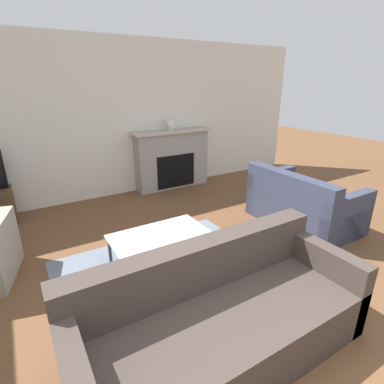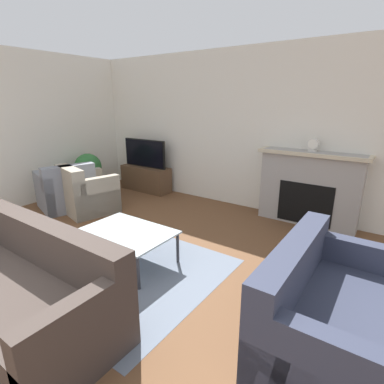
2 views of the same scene
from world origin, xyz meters
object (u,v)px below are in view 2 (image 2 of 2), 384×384
armchair_by_window (67,192)px  potted_plant (88,168)px  tv (145,153)px  armchair_accent (87,195)px  coffee_table (127,234)px  couch_loveseat (330,315)px  couch_sectional (16,287)px  mantel_clock (313,145)px

armchair_by_window → potted_plant: size_ratio=1.27×
tv → armchair_accent: 1.61m
armchair_by_window → coffee_table: bearing=89.9°
potted_plant → coffee_table: bearing=-29.0°
tv → armchair_accent: (0.07, -1.53, -0.50)m
couch_loveseat → armchair_by_window: same height
couch_sectional → potted_plant: size_ratio=2.67×
couch_sectional → armchair_by_window: bearing=138.6°
couch_loveseat → coffee_table: size_ratio=1.39×
couch_sectional → potted_plant: potted_plant is taller
couch_sectional → couch_loveseat: (2.33, 1.19, 0.00)m
armchair_accent → potted_plant: bearing=-24.9°
armchair_accent → mantel_clock: mantel_clock is taller
tv → mantel_clock: mantel_clock is taller
couch_sectional → armchair_by_window: size_ratio=2.11×
tv → potted_plant: 1.18m
armchair_by_window → coffee_table: 2.40m
couch_loveseat → tv: bearing=60.3°
couch_sectional → potted_plant: (-2.57, 2.70, 0.25)m
mantel_clock → armchair_by_window: bearing=-154.8°
coffee_table → mantel_clock: mantel_clock is taller
couch_loveseat → armchair_by_window: (-4.52, 0.74, 0.01)m
couch_sectional → coffee_table: (0.11, 1.22, 0.08)m
mantel_clock → tv: bearing=-177.9°
armchair_by_window → potted_plant: bearing=-136.6°
tv → potted_plant: size_ratio=1.27×
couch_sectional → armchair_accent: (-1.72, 2.01, 0.01)m
coffee_table → couch_loveseat: bearing=-0.7°
armchair_by_window → armchair_accent: same height
armchair_by_window → mantel_clock: 4.18m
couch_loveseat → armchair_by_window: size_ratio=1.40×
armchair_accent → coffee_table: size_ratio=0.92×
tv → potted_plant: tv is taller
tv → mantel_clock: 3.31m
armchair_by_window → potted_plant: 0.89m
armchair_by_window → mantel_clock: size_ratio=5.37×
coffee_table → mantel_clock: (1.39, 2.44, 0.87)m
tv → couch_loveseat: size_ratio=0.72×
armchair_by_window → coffee_table: (2.29, -0.71, 0.07)m
coffee_table → mantel_clock: 2.94m
armchair_by_window → mantel_clock: mantel_clock is taller
armchair_by_window → mantel_clock: bearing=132.2°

